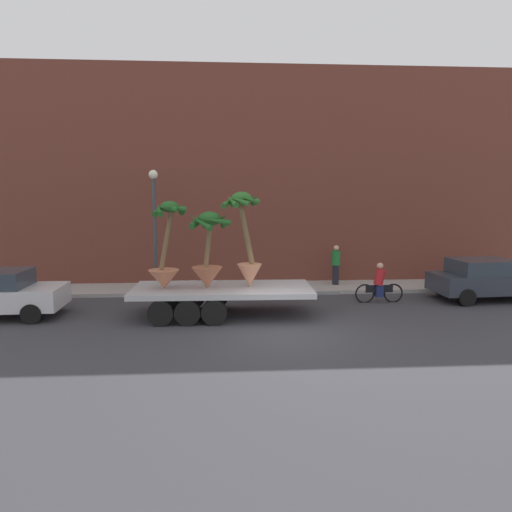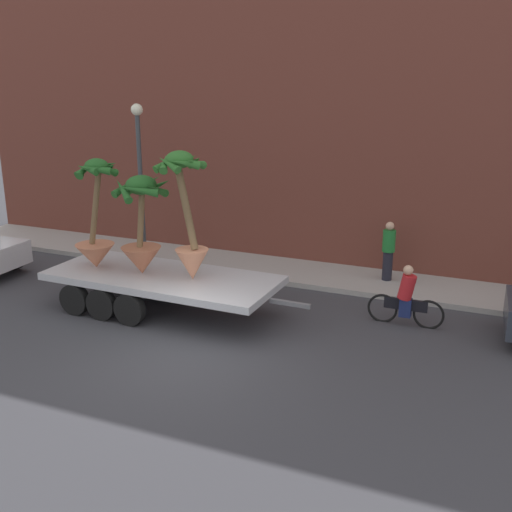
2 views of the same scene
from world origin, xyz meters
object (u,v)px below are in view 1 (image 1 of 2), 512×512
object	(u,v)px
potted_palm_middle	(166,255)
parked_car	(486,279)
potted_palm_rear	(208,254)
cyclist	(379,285)
potted_palm_front	(246,242)
flatbed_trailer	(215,293)
pedestrian_near_gate	(336,264)
street_lamp	(154,215)

from	to	relation	value
potted_palm_middle	parked_car	distance (m)	12.10
parked_car	potted_palm_middle	bearing A→B (deg)	-171.32
potted_palm_rear	parked_car	size ratio (longest dim) A/B	0.60
cyclist	potted_palm_front	bearing A→B (deg)	-163.12
flatbed_trailer	potted_palm_front	xyz separation A→B (m)	(1.04, -0.04, 1.71)
flatbed_trailer	potted_palm_rear	size ratio (longest dim) A/B	2.76
pedestrian_near_gate	cyclist	bearing A→B (deg)	-69.90
street_lamp	potted_palm_front	bearing A→B (deg)	-43.67
potted_palm_front	parked_car	size ratio (longest dim) A/B	0.75
flatbed_trailer	potted_palm_middle	world-z (taller)	potted_palm_middle
parked_car	cyclist	bearing A→B (deg)	-177.81
flatbed_trailer	potted_palm_front	distance (m)	2.00
potted_palm_front	parked_car	xyz separation A→B (m)	(9.28, 1.70, -1.65)
cyclist	parked_car	distance (m)	4.22
parked_car	pedestrian_near_gate	xyz separation A→B (m)	(-5.22, 2.58, 0.22)
potted_palm_front	pedestrian_near_gate	bearing A→B (deg)	46.47
potted_palm_front	pedestrian_near_gate	distance (m)	6.08
potted_palm_front	street_lamp	size ratio (longest dim) A/B	0.65
parked_car	street_lamp	xyz separation A→B (m)	(-12.75, 1.61, 2.40)
cyclist	street_lamp	distance (m)	9.08
potted_palm_rear	cyclist	distance (m)	6.69
potted_palm_front	street_lamp	bearing A→B (deg)	136.33
flatbed_trailer	cyclist	size ratio (longest dim) A/B	3.78
flatbed_trailer	cyclist	distance (m)	6.29
flatbed_trailer	potted_palm_middle	bearing A→B (deg)	-174.14
potted_palm_rear	potted_palm_front	xyz separation A→B (m)	(1.26, 0.09, 0.35)
potted_palm_rear	street_lamp	bearing A→B (deg)	123.04
cyclist	street_lamp	size ratio (longest dim) A/B	0.38
cyclist	street_lamp	bearing A→B (deg)	168.29
potted_palm_middle	parked_car	size ratio (longest dim) A/B	0.68
potted_palm_rear	parked_car	world-z (taller)	potted_palm_rear
flatbed_trailer	cyclist	xyz separation A→B (m)	(6.11, 1.49, -0.10)
potted_palm_middle	street_lamp	world-z (taller)	street_lamp
potted_palm_rear	potted_palm_front	distance (m)	1.31
potted_palm_front	cyclist	world-z (taller)	potted_palm_front
potted_palm_rear	street_lamp	world-z (taller)	street_lamp
street_lamp	potted_palm_middle	bearing A→B (deg)	-76.03
street_lamp	cyclist	bearing A→B (deg)	-11.71
flatbed_trailer	pedestrian_near_gate	distance (m)	6.64
potted_palm_front	cyclist	size ratio (longest dim) A/B	1.71
flatbed_trailer	street_lamp	xyz separation A→B (m)	(-2.42, 3.26, 2.46)
potted_palm_middle	pedestrian_near_gate	distance (m)	8.07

